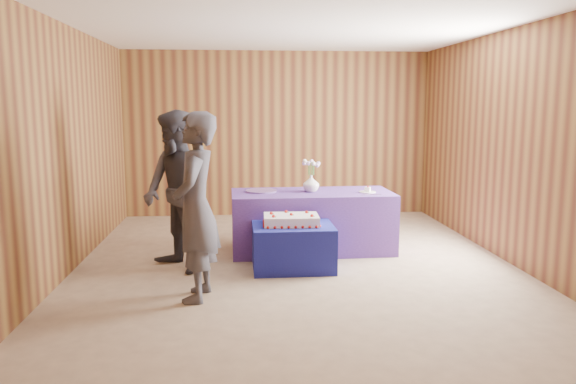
{
  "coord_description": "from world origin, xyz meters",
  "views": [
    {
      "loc": [
        -0.63,
        -6.3,
        1.83
      ],
      "look_at": [
        -0.07,
        0.1,
        0.83
      ],
      "focal_mm": 35.0,
      "sensor_mm": 36.0,
      "label": 1
    }
  ],
  "objects": [
    {
      "name": "sheet_cake",
      "position": [
        -0.06,
        -0.17,
        0.56
      ],
      "size": [
        0.65,
        0.45,
        0.15
      ],
      "rotation": [
        0.0,
        0.0,
        -0.03
      ],
      "color": "white",
      "rests_on": "cake_table"
    },
    {
      "name": "platter",
      "position": [
        -0.36,
        0.66,
        0.76
      ],
      "size": [
        0.49,
        0.49,
        0.02
      ],
      "primitive_type": "cylinder",
      "rotation": [
        0.0,
        0.0,
        -0.28
      ],
      "color": "#6A4993",
      "rests_on": "serving_table"
    },
    {
      "name": "cake_slice",
      "position": [
        0.95,
        0.49,
        0.79
      ],
      "size": [
        0.08,
        0.08,
        0.08
      ],
      "rotation": [
        0.0,
        0.0,
        -0.45
      ],
      "color": "white",
      "rests_on": "plate"
    },
    {
      "name": "knife",
      "position": [
        0.96,
        0.3,
        0.75
      ],
      "size": [
        0.26,
        0.06,
        0.0
      ],
      "primitive_type": "cube",
      "rotation": [
        0.0,
        0.0,
        0.16
      ],
      "color": "#B6B6BA",
      "rests_on": "serving_table"
    },
    {
      "name": "guest_left",
      "position": [
        -1.04,
        -1.1,
        0.89
      ],
      "size": [
        0.49,
        0.69,
        1.77
      ],
      "primitive_type": "imported",
      "rotation": [
        0.0,
        0.0,
        -1.68
      ],
      "color": "#3B3B46",
      "rests_on": "ground"
    },
    {
      "name": "room_shell",
      "position": [
        0.0,
        0.0,
        1.8
      ],
      "size": [
        5.04,
        6.04,
        2.72
      ],
      "color": "brown",
      "rests_on": "ground"
    },
    {
      "name": "flower_spray",
      "position": [
        0.26,
        0.61,
        1.11
      ],
      "size": [
        0.23,
        0.23,
        0.18
      ],
      "color": "#386E2C",
      "rests_on": "vase"
    },
    {
      "name": "cake_table",
      "position": [
        -0.04,
        -0.18,
        0.25
      ],
      "size": [
        0.9,
        0.71,
        0.5
      ],
      "primitive_type": "cube",
      "rotation": [
        0.0,
        0.0,
        0.01
      ],
      "color": "navy",
      "rests_on": "ground"
    },
    {
      "name": "plate",
      "position": [
        0.95,
        0.49,
        0.76
      ],
      "size": [
        0.25,
        0.25,
        0.01
      ],
      "primitive_type": "cylinder",
      "rotation": [
        0.0,
        0.0,
        -0.23
      ],
      "color": "silver",
      "rests_on": "serving_table"
    },
    {
      "name": "vase",
      "position": [
        0.26,
        0.61,
        0.86
      ],
      "size": [
        0.24,
        0.24,
        0.21
      ],
      "primitive_type": "imported",
      "rotation": [
        0.0,
        0.0,
        0.2
      ],
      "color": "silver",
      "rests_on": "serving_table"
    },
    {
      "name": "guest_right",
      "position": [
        -1.31,
        -0.16,
        0.89
      ],
      "size": [
        1.06,
        1.1,
        1.78
      ],
      "primitive_type": "imported",
      "rotation": [
        0.0,
        0.0,
        -0.9
      ],
      "color": "#32313B",
      "rests_on": "ground"
    },
    {
      "name": "ground",
      "position": [
        0.0,
        0.0,
        0.0
      ],
      "size": [
        6.0,
        6.0,
        0.0
      ],
      "primitive_type": "plane",
      "color": "gray",
      "rests_on": "ground"
    },
    {
      "name": "serving_table",
      "position": [
        0.27,
        0.59,
        0.38
      ],
      "size": [
        2.02,
        0.94,
        0.75
      ],
      "primitive_type": "cube",
      "rotation": [
        0.0,
        0.0,
        0.02
      ],
      "color": "#56338E",
      "rests_on": "ground"
    }
  ]
}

